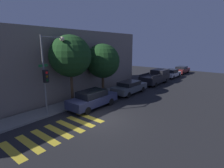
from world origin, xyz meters
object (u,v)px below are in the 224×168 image
object	(u,v)px
sedan_middle	(129,87)
pickup_truck	(156,77)
sedan_near_corner	(93,99)
sedan_far_end	(171,73)
sedan_tail_of_row	(181,70)
tree_midblock	(103,61)
traffic_light_pole	(49,67)
tree_near_corner	(70,56)

from	to	relation	value
sedan_middle	pickup_truck	world-z (taller)	pickup_truck
sedan_near_corner	pickup_truck	distance (m)	12.28
sedan_far_end	sedan_near_corner	bearing A→B (deg)	180.00
pickup_truck	sedan_tail_of_row	xyz separation A→B (m)	(10.99, 0.00, -0.20)
sedan_tail_of_row	tree_midblock	xyz separation A→B (m)	(-19.63, 2.06, 2.85)
sedan_middle	pickup_truck	bearing A→B (deg)	-0.00
pickup_truck	traffic_light_pole	bearing A→B (deg)	175.25
sedan_near_corner	sedan_tail_of_row	distance (m)	23.26
sedan_tail_of_row	tree_midblock	distance (m)	19.95
sedan_middle	sedan_near_corner	bearing A→B (deg)	180.00
traffic_light_pole	tree_midblock	world-z (taller)	traffic_light_pole
sedan_middle	tree_near_corner	size ratio (longest dim) A/B	0.76
tree_near_corner	sedan_far_end	bearing A→B (deg)	-6.33
traffic_light_pole	sedan_far_end	distance (m)	21.38
pickup_truck	sedan_far_end	world-z (taller)	pickup_truck
tree_near_corner	sedan_tail_of_row	bearing A→B (deg)	-4.96
sedan_near_corner	sedan_middle	bearing A→B (deg)	0.00
pickup_truck	sedan_far_end	bearing A→B (deg)	0.00
tree_midblock	pickup_truck	bearing A→B (deg)	-13.41
sedan_middle	sedan_far_end	distance (m)	12.44
sedan_near_corner	sedan_far_end	distance (m)	18.08
traffic_light_pole	tree_midblock	bearing A→B (deg)	6.73
sedan_tail_of_row	tree_near_corner	size ratio (longest dim) A/B	0.77
sedan_middle	tree_midblock	world-z (taller)	tree_midblock
traffic_light_pole	sedan_tail_of_row	xyz separation A→B (m)	(26.32, -1.27, -2.97)
pickup_truck	sedan_middle	bearing A→B (deg)	180.00
pickup_truck	sedan_near_corner	bearing A→B (deg)	180.00
tree_midblock	tree_near_corner	bearing A→B (deg)	-180.00
sedan_near_corner	tree_near_corner	xyz separation A→B (m)	(-0.50, 2.06, 3.50)
traffic_light_pole	sedan_near_corner	distance (m)	4.41
sedan_near_corner	tree_midblock	world-z (taller)	tree_midblock
sedan_far_end	pickup_truck	bearing A→B (deg)	-180.00
traffic_light_pole	sedan_near_corner	xyz separation A→B (m)	(3.05, -1.27, -2.91)
sedan_near_corner	sedan_far_end	xyz separation A→B (m)	(18.08, -0.00, -0.06)
tree_near_corner	traffic_light_pole	bearing A→B (deg)	-162.84
sedan_near_corner	sedan_middle	size ratio (longest dim) A/B	0.98
sedan_near_corner	tree_midblock	size ratio (longest dim) A/B	0.85
pickup_truck	sedan_far_end	size ratio (longest dim) A/B	1.30
traffic_light_pole	sedan_far_end	bearing A→B (deg)	-3.45
sedan_near_corner	sedan_middle	world-z (taller)	sedan_near_corner
sedan_near_corner	tree_near_corner	world-z (taller)	tree_near_corner
sedan_tail_of_row	tree_near_corner	xyz separation A→B (m)	(-23.76, 2.06, 3.55)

